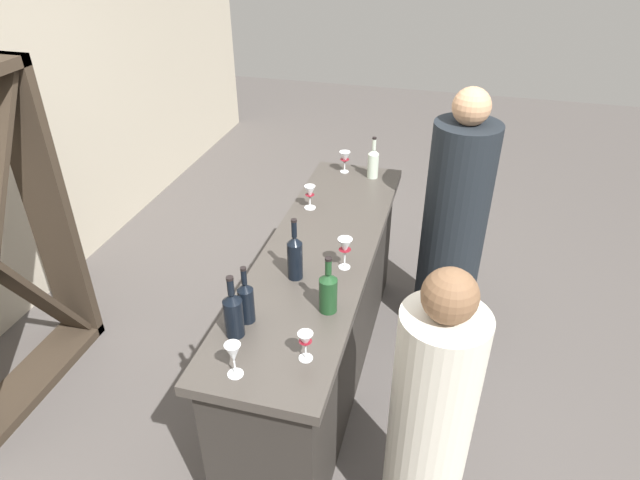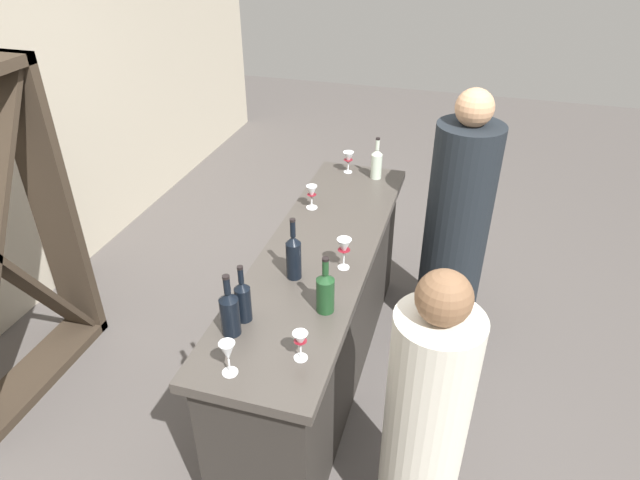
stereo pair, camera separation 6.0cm
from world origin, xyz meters
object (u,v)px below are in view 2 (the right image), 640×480
wine_bottle_center_olive_green (325,291)px  wine_bottle_rightmost_clear_pale (376,163)px  wine_bottle_second_left_near_black (243,300)px  wine_glass_near_center (300,341)px  person_center_guest (425,425)px  wine_bottle_leftmost_near_black (230,312)px  wine_bottle_second_right_near_black (294,256)px  wine_glass_near_left (344,248)px  person_left_guest (456,231)px  wine_glass_far_left (228,353)px  wine_glass_far_center (312,193)px  wine_glass_near_right (348,159)px

wine_bottle_center_olive_green → wine_bottle_rightmost_clear_pale: bearing=2.2°
wine_bottle_second_left_near_black → wine_glass_near_center: bearing=-117.5°
person_center_guest → wine_bottle_rightmost_clear_pale: bearing=-85.3°
wine_bottle_leftmost_near_black → wine_bottle_second_right_near_black: (0.46, -0.13, 0.01)m
wine_bottle_second_right_near_black → wine_glass_near_left: (0.14, -0.21, -0.01)m
wine_bottle_second_right_near_black → wine_bottle_rightmost_clear_pale: bearing=-7.6°
wine_bottle_leftmost_near_black → wine_bottle_rightmost_clear_pale: 1.69m
wine_bottle_second_right_near_black → person_left_guest: (0.96, -0.72, -0.29)m
wine_bottle_second_right_near_black → person_center_guest: 0.95m
person_left_guest → wine_glass_near_center: bearing=52.0°
wine_bottle_center_olive_green → wine_bottle_rightmost_clear_pale: 1.41m
wine_glass_far_left → person_center_guest: person_center_guest is taller
wine_glass_far_center → person_center_guest: person_center_guest is taller
wine_glass_near_center → wine_bottle_leftmost_near_black: bearing=78.9°
wine_bottle_second_right_near_black → wine_bottle_leftmost_near_black: bearing=164.7°
wine_bottle_second_left_near_black → person_left_guest: bearing=-32.2°
wine_glass_near_right → person_center_guest: bearing=-156.2°
wine_glass_near_left → person_left_guest: person_left_guest is taller
wine_bottle_second_right_near_black → wine_bottle_second_left_near_black: bearing=163.2°
wine_glass_near_right → wine_bottle_center_olive_green: bearing=-170.1°
wine_glass_near_center → wine_glass_near_right: wine_glass_near_right is taller
wine_bottle_second_left_near_black → wine_glass_near_center: size_ratio=2.10×
wine_glass_near_right → wine_glass_far_left: (-1.91, 0.00, 0.01)m
wine_bottle_leftmost_near_black → wine_glass_near_left: (0.60, -0.34, 0.00)m
wine_bottle_center_olive_green → wine_glass_far_left: 0.54m
wine_glass_far_left → wine_bottle_second_left_near_black: bearing=12.9°
wine_glass_near_right → wine_glass_far_center: bearing=171.0°
wine_bottle_second_left_near_black → wine_glass_far_left: bearing=-167.1°
wine_glass_near_left → wine_bottle_leftmost_near_black: bearing=150.7°
wine_glass_far_left → wine_bottle_center_olive_green: bearing=-27.9°
wine_glass_near_right → wine_glass_far_left: size_ratio=0.94×
wine_bottle_second_right_near_black → person_left_guest: size_ratio=0.20×
wine_glass_near_center → wine_glass_far_center: bearing=15.0°
wine_bottle_center_olive_green → person_center_guest: bearing=-119.0°
wine_glass_near_left → wine_glass_near_right: size_ratio=1.16×
wine_bottle_second_right_near_black → person_left_guest: bearing=-37.0°
wine_bottle_rightmost_clear_pale → wine_glass_far_center: wine_bottle_rightmost_clear_pale is taller
wine_bottle_leftmost_near_black → wine_bottle_rightmost_clear_pale: bearing=-9.8°
wine_bottle_center_olive_green → person_center_guest: (-0.28, -0.51, -0.38)m
wine_bottle_center_olive_green → wine_glass_near_left: (0.34, 0.00, 0.01)m
wine_bottle_leftmost_near_black → wine_bottle_second_right_near_black: 0.47m
wine_glass_far_left → person_center_guest: bearing=-75.8°
person_left_guest → person_center_guest: person_left_guest is taller
wine_bottle_rightmost_clear_pale → person_center_guest: size_ratio=0.20×
wine_bottle_leftmost_near_black → wine_bottle_center_olive_green: bearing=-53.0°
wine_glass_near_left → wine_glass_far_left: (-0.82, 0.25, -0.01)m
wine_glass_near_left → wine_glass_near_center: wine_glass_near_left is taller
wine_bottle_second_left_near_black → person_left_guest: size_ratio=0.17×
wine_bottle_leftmost_near_black → wine_bottle_rightmost_clear_pale: size_ratio=1.07×
wine_glass_near_right → wine_glass_far_left: 1.91m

